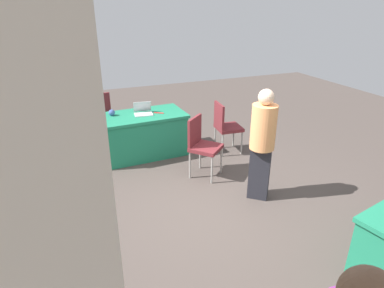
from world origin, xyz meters
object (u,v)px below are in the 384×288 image
at_px(laptop_silver, 143,112).
at_px(chair_near_front, 99,112).
at_px(table_foreground, 142,135).
at_px(scissors_red, 159,113).
at_px(person_organiser, 262,141).
at_px(chair_aisle, 202,143).
at_px(chair_tucked_left, 225,124).
at_px(yarn_ball, 112,113).

bearing_deg(laptop_silver, chair_near_front, -52.27).
xyz_separation_m(table_foreground, laptop_silver, (-0.05, -0.01, 0.42)).
height_order(laptop_silver, scissors_red, laptop_silver).
bearing_deg(table_foreground, person_organiser, 120.01).
bearing_deg(laptop_silver, scissors_red, 175.85).
xyz_separation_m(laptop_silver, scissors_red, (-0.27, 0.05, -0.04)).
bearing_deg(chair_aisle, table_foreground, -99.87).
height_order(table_foreground, chair_tucked_left, chair_tucked_left).
xyz_separation_m(yarn_ball, scissors_red, (-0.80, 0.17, -0.05)).
relative_size(chair_tucked_left, chair_aisle, 0.98).
xyz_separation_m(person_organiser, laptop_silver, (1.13, -2.06, -0.08)).
xyz_separation_m(chair_near_front, chair_tucked_left, (-2.05, 1.58, -0.01)).
relative_size(table_foreground, person_organiser, 1.00).
distance_m(chair_tucked_left, laptop_silver, 1.50).
xyz_separation_m(table_foreground, scissors_red, (-0.32, 0.04, 0.39)).
distance_m(table_foreground, chair_aisle, 1.34).
relative_size(chair_aisle, scissors_red, 5.41).
height_order(table_foreground, laptop_silver, laptop_silver).
bearing_deg(chair_tucked_left, yarn_ball, -101.62).
relative_size(person_organiser, laptop_silver, 4.56).
bearing_deg(scissors_red, chair_near_front, 161.42).
relative_size(chair_near_front, yarn_ball, 8.68).
height_order(table_foreground, person_organiser, person_organiser).
bearing_deg(scissors_red, yarn_ball, -159.16).
bearing_deg(scissors_red, chair_aisle, -38.21).
distance_m(table_foreground, yarn_ball, 0.66).
xyz_separation_m(chair_tucked_left, laptop_silver, (1.40, -0.48, 0.27)).
height_order(chair_near_front, chair_aisle, chair_aisle).
xyz_separation_m(table_foreground, chair_aisle, (-0.70, 1.13, 0.18)).
height_order(yarn_ball, scissors_red, yarn_ball).
bearing_deg(chair_aisle, yarn_ball, -88.47).
xyz_separation_m(person_organiser, scissors_red, (0.86, -2.01, -0.11)).
distance_m(chair_near_front, laptop_silver, 1.31).
relative_size(table_foreground, yarn_ball, 14.44).
bearing_deg(chair_tucked_left, chair_aisle, -43.25).
height_order(chair_tucked_left, laptop_silver, laptop_silver).
xyz_separation_m(chair_near_front, scissors_red, (-0.92, 1.16, 0.22)).
height_order(chair_aisle, scissors_red, chair_aisle).
distance_m(laptop_silver, yarn_ball, 0.54).
bearing_deg(chair_tucked_left, person_organiser, -4.20).
xyz_separation_m(chair_near_front, person_organiser, (-1.78, 3.17, 0.33)).
relative_size(table_foreground, chair_near_front, 1.66).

